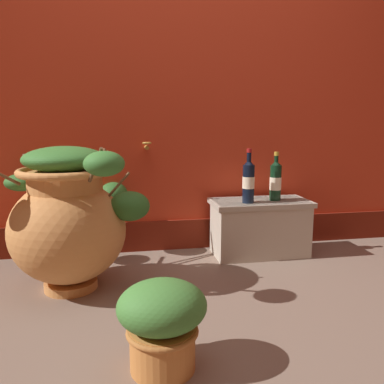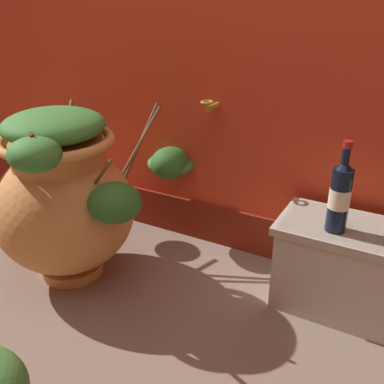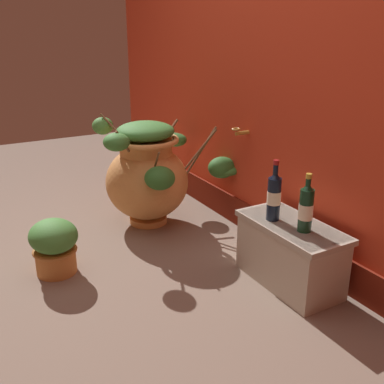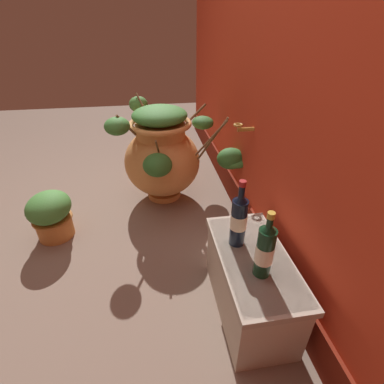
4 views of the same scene
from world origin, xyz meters
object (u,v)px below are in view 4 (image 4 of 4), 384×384
at_px(wine_bottle_middle, 239,218).
at_px(wine_bottle_left, 265,249).
at_px(terracotta_urn, 164,154).
at_px(potted_shrub, 51,214).

bearing_deg(wine_bottle_middle, wine_bottle_left, 13.73).
xyz_separation_m(terracotta_urn, potted_shrub, (0.38, -0.77, -0.20)).
xyz_separation_m(terracotta_urn, wine_bottle_left, (1.22, 0.30, 0.11)).
xyz_separation_m(wine_bottle_middle, potted_shrub, (-0.64, -1.03, -0.32)).
bearing_deg(wine_bottle_left, terracotta_urn, -165.92).
height_order(wine_bottle_left, wine_bottle_middle, wine_bottle_middle).
xyz_separation_m(wine_bottle_left, wine_bottle_middle, (-0.19, -0.05, 0.01)).
xyz_separation_m(wine_bottle_left, potted_shrub, (-0.83, -1.07, -0.31)).
relative_size(terracotta_urn, potted_shrub, 3.04).
bearing_deg(terracotta_urn, wine_bottle_left, 14.08).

